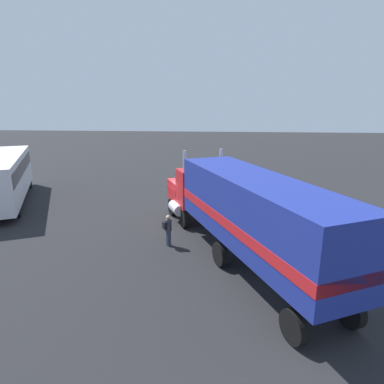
% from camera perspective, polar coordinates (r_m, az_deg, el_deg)
% --- Properties ---
extents(ground_plane, '(120.00, 120.00, 0.00)m').
position_cam_1_polar(ground_plane, '(21.07, -0.70, -4.41)').
color(ground_plane, '#232326').
extents(lane_stripe_near, '(4.13, 1.83, 0.01)m').
position_cam_1_polar(lane_stripe_near, '(17.15, 9.84, -9.42)').
color(lane_stripe_near, silver).
rests_on(lane_stripe_near, ground_plane).
extents(lane_stripe_mid, '(4.08, 1.94, 0.01)m').
position_cam_1_polar(lane_stripe_mid, '(20.11, 17.56, -6.13)').
color(lane_stripe_mid, silver).
rests_on(lane_stripe_mid, ground_plane).
extents(lane_stripe_far, '(4.03, 2.06, 0.01)m').
position_cam_1_polar(lane_stripe_far, '(22.41, 23.18, -4.46)').
color(lane_stripe_far, silver).
rests_on(lane_stripe_far, ground_plane).
extents(semi_truck, '(13.88, 8.28, 4.50)m').
position_cam_1_polar(semi_truck, '(14.93, 8.63, -2.79)').
color(semi_truck, red).
rests_on(semi_truck, ground_plane).
extents(person_bystander, '(0.44, 0.47, 1.63)m').
position_cam_1_polar(person_bystander, '(16.88, -4.12, -6.36)').
color(person_bystander, '#2D3347').
rests_on(person_bystander, ground_plane).
extents(parked_bus, '(11.05, 6.95, 3.40)m').
position_cam_1_polar(parked_bus, '(27.13, -29.51, 2.60)').
color(parked_bus, silver).
rests_on(parked_bus, ground_plane).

